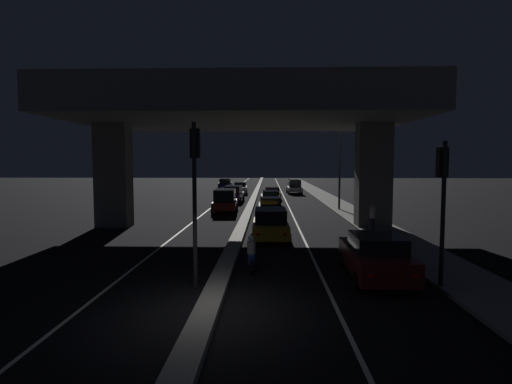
{
  "coord_description": "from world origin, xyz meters",
  "views": [
    {
      "loc": [
        1.64,
        -10.62,
        4.06
      ],
      "look_at": [
        0.6,
        23.54,
        1.6
      ],
      "focal_mm": 28.0,
      "sensor_mm": 36.0,
      "label": 1
    }
  ],
  "objects_px": {
    "car_dark_blue_second_oncoming": "(233,194)",
    "car_dark_blue_fourth_oncoming": "(225,184)",
    "car_taxi_yellow_fifth": "(272,193)",
    "traffic_light_right_of_median": "(442,189)",
    "motorcycle_blue_filtering_near": "(251,255)",
    "car_dark_red_lead": "(375,256)",
    "car_dark_green_third": "(270,208)",
    "car_dark_red_fourth": "(270,198)",
    "car_taxi_yellow_second": "(271,224)",
    "pedestrian_on_sidewalk": "(372,217)",
    "car_white_third_oncoming": "(240,188)",
    "traffic_light_left_of_median": "(195,176)",
    "car_white_sixth": "(294,186)",
    "car_dark_red_lead_oncoming": "(225,200)",
    "street_lamp": "(335,156)"
  },
  "relations": [
    {
      "from": "traffic_light_right_of_median",
      "to": "car_dark_blue_fourth_oncoming",
      "type": "xyz_separation_m",
      "value": [
        -12.32,
        49.87,
        -2.38
      ]
    },
    {
      "from": "car_taxi_yellow_second",
      "to": "car_dark_blue_second_oncoming",
      "type": "height_order",
      "value": "car_dark_blue_second_oncoming"
    },
    {
      "from": "traffic_light_left_of_median",
      "to": "car_dark_green_third",
      "type": "distance_m",
      "value": 16.34
    },
    {
      "from": "traffic_light_left_of_median",
      "to": "car_white_sixth",
      "type": "bearing_deg",
      "value": 81.77
    },
    {
      "from": "car_dark_green_third",
      "to": "car_dark_red_fourth",
      "type": "distance_m",
      "value": 8.64
    },
    {
      "from": "car_dark_red_fourth",
      "to": "pedestrian_on_sidewalk",
      "type": "distance_m",
      "value": 15.55
    },
    {
      "from": "traffic_light_right_of_median",
      "to": "pedestrian_on_sidewalk",
      "type": "relative_size",
      "value": 2.89
    },
    {
      "from": "pedestrian_on_sidewalk",
      "to": "motorcycle_blue_filtering_near",
      "type": "bearing_deg",
      "value": -129.29
    },
    {
      "from": "car_dark_red_fourth",
      "to": "car_dark_red_lead_oncoming",
      "type": "bearing_deg",
      "value": 138.06
    },
    {
      "from": "car_white_sixth",
      "to": "car_dark_blue_second_oncoming",
      "type": "relative_size",
      "value": 0.94
    },
    {
      "from": "car_taxi_yellow_fifth",
      "to": "car_dark_red_lead",
      "type": "bearing_deg",
      "value": -174.74
    },
    {
      "from": "car_taxi_yellow_second",
      "to": "pedestrian_on_sidewalk",
      "type": "bearing_deg",
      "value": -71.91
    },
    {
      "from": "car_dark_red_lead",
      "to": "car_dark_blue_second_oncoming",
      "type": "relative_size",
      "value": 0.93
    },
    {
      "from": "street_lamp",
      "to": "car_white_sixth",
      "type": "height_order",
      "value": "street_lamp"
    },
    {
      "from": "traffic_light_right_of_median",
      "to": "motorcycle_blue_filtering_near",
      "type": "distance_m",
      "value": 7.03
    },
    {
      "from": "car_taxi_yellow_second",
      "to": "car_dark_red_lead_oncoming",
      "type": "bearing_deg",
      "value": 16.48
    },
    {
      "from": "street_lamp",
      "to": "car_dark_red_fourth",
      "type": "distance_m",
      "value": 7.44
    },
    {
      "from": "car_dark_blue_fourth_oncoming",
      "to": "motorcycle_blue_filtering_near",
      "type": "xyz_separation_m",
      "value": [
        6.12,
        -47.89,
        -0.28
      ]
    },
    {
      "from": "traffic_light_left_of_median",
      "to": "car_dark_red_lead",
      "type": "xyz_separation_m",
      "value": [
        6.14,
        1.03,
        -2.84
      ]
    },
    {
      "from": "car_dark_blue_second_oncoming",
      "to": "car_white_third_oncoming",
      "type": "bearing_deg",
      "value": -177.26
    },
    {
      "from": "car_dark_red_lead_oncoming",
      "to": "car_dark_blue_second_oncoming",
      "type": "xyz_separation_m",
      "value": [
        -0.06,
        8.82,
        -0.12
      ]
    },
    {
      "from": "car_dark_green_third",
      "to": "car_dark_blue_second_oncoming",
      "type": "xyz_separation_m",
      "value": [
        -3.81,
        12.96,
        0.09
      ]
    },
    {
      "from": "car_dark_red_fourth",
      "to": "pedestrian_on_sidewalk",
      "type": "relative_size",
      "value": 2.95
    },
    {
      "from": "motorcycle_blue_filtering_near",
      "to": "car_dark_blue_second_oncoming",
      "type": "bearing_deg",
      "value": 2.67
    },
    {
      "from": "car_dark_red_lead",
      "to": "car_taxi_yellow_fifth",
      "type": "xyz_separation_m",
      "value": [
        -3.3,
        31.21,
        -0.12
      ]
    },
    {
      "from": "street_lamp",
      "to": "car_taxi_yellow_fifth",
      "type": "relative_size",
      "value": 1.87
    },
    {
      "from": "car_white_third_oncoming",
      "to": "pedestrian_on_sidewalk",
      "type": "bearing_deg",
      "value": 15.42
    },
    {
      "from": "car_dark_green_third",
      "to": "car_dark_red_fourth",
      "type": "height_order",
      "value": "car_dark_green_third"
    },
    {
      "from": "street_lamp",
      "to": "car_dark_red_fourth",
      "type": "xyz_separation_m",
      "value": [
        -5.53,
        3.08,
        -3.92
      ]
    },
    {
      "from": "car_taxi_yellow_fifth",
      "to": "car_dark_blue_second_oncoming",
      "type": "relative_size",
      "value": 0.88
    },
    {
      "from": "street_lamp",
      "to": "car_white_sixth",
      "type": "bearing_deg",
      "value": 96.65
    },
    {
      "from": "traffic_light_right_of_median",
      "to": "car_dark_green_third",
      "type": "bearing_deg",
      "value": 108.76
    },
    {
      "from": "traffic_light_right_of_median",
      "to": "car_white_sixth",
      "type": "relative_size",
      "value": 1.05
    },
    {
      "from": "pedestrian_on_sidewalk",
      "to": "car_white_third_oncoming",
      "type": "bearing_deg",
      "value": 108.12
    },
    {
      "from": "car_white_third_oncoming",
      "to": "motorcycle_blue_filtering_near",
      "type": "relative_size",
      "value": 2.3
    },
    {
      "from": "car_taxi_yellow_fifth",
      "to": "traffic_light_left_of_median",
      "type": "bearing_deg",
      "value": 174.18
    },
    {
      "from": "car_dark_blue_second_oncoming",
      "to": "car_dark_blue_fourth_oncoming",
      "type": "distance_m",
      "value": 21.26
    },
    {
      "from": "traffic_light_right_of_median",
      "to": "car_dark_green_third",
      "type": "xyz_separation_m",
      "value": [
        -5.39,
        15.88,
        -2.45
      ]
    },
    {
      "from": "traffic_light_right_of_median",
      "to": "car_taxi_yellow_fifth",
      "type": "xyz_separation_m",
      "value": [
        -5.1,
        32.24,
        -2.56
      ]
    },
    {
      "from": "traffic_light_left_of_median",
      "to": "street_lamp",
      "type": "height_order",
      "value": "street_lamp"
    },
    {
      "from": "car_dark_blue_fourth_oncoming",
      "to": "traffic_light_right_of_median",
      "type": "bearing_deg",
      "value": 14.0
    },
    {
      "from": "car_dark_red_fourth",
      "to": "motorcycle_blue_filtering_near",
      "type": "bearing_deg",
      "value": 176.06
    },
    {
      "from": "car_dark_red_lead",
      "to": "car_white_sixth",
      "type": "bearing_deg",
      "value": 1.69
    },
    {
      "from": "motorcycle_blue_filtering_near",
      "to": "pedestrian_on_sidewalk",
      "type": "xyz_separation_m",
      "value": [
        6.64,
        8.11,
        0.38
      ]
    },
    {
      "from": "car_taxi_yellow_second",
      "to": "traffic_light_right_of_median",
      "type": "bearing_deg",
      "value": -146.92
    },
    {
      "from": "car_dark_blue_fourth_oncoming",
      "to": "pedestrian_on_sidewalk",
      "type": "distance_m",
      "value": 41.77
    },
    {
      "from": "car_dark_blue_second_oncoming",
      "to": "traffic_light_left_of_median",
      "type": "bearing_deg",
      "value": 5.04
    },
    {
      "from": "street_lamp",
      "to": "car_dark_red_lead",
      "type": "bearing_deg",
      "value": -95.5
    },
    {
      "from": "car_dark_green_third",
      "to": "car_dark_red_lead_oncoming",
      "type": "xyz_separation_m",
      "value": [
        -3.75,
        4.15,
        0.2
      ]
    },
    {
      "from": "car_white_third_oncoming",
      "to": "pedestrian_on_sidewalk",
      "type": "relative_size",
      "value": 2.53
    }
  ]
}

